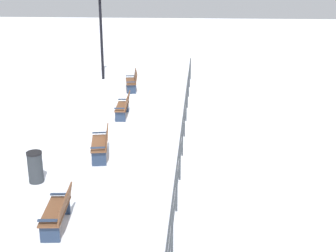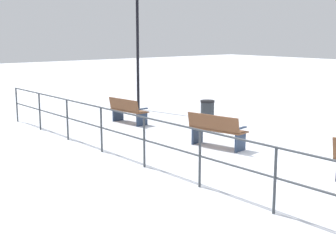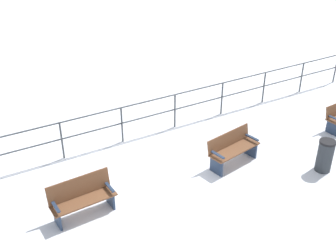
# 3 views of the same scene
# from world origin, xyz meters

# --- Properties ---
(ground_plane) EXTENTS (80.00, 80.00, 0.00)m
(ground_plane) POSITION_xyz_m (0.00, 0.00, 0.00)
(ground_plane) COLOR white
(ground_plane) RESTS_ON ground
(bench_third) EXTENTS (0.81, 1.63, 0.89)m
(bench_third) POSITION_xyz_m (-0.17, 2.12, 0.48)
(bench_third) COLOR brown
(bench_third) RESTS_ON ground
(bench_fourth) EXTENTS (0.66, 1.48, 0.84)m
(bench_fourth) POSITION_xyz_m (-0.03, 6.39, 0.44)
(bench_fourth) COLOR brown
(bench_fourth) RESTS_ON ground
(lamppost_middle) EXTENTS (0.28, 1.05, 5.02)m
(lamppost_middle) POSITION_xyz_m (1.98, 8.62, 3.58)
(lamppost_middle) COLOR black
(lamppost_middle) RESTS_ON ground
(waterfront_railing) EXTENTS (0.05, 18.14, 1.15)m
(waterfront_railing) POSITION_xyz_m (-2.71, -0.00, 0.77)
(waterfront_railing) COLOR #383D42
(waterfront_railing) RESTS_ON ground
(trash_bin) EXTENTS (0.43, 0.43, 0.91)m
(trash_bin) POSITION_xyz_m (1.32, 4.03, 0.46)
(trash_bin) COLOR #2D3338
(trash_bin) RESTS_ON ground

